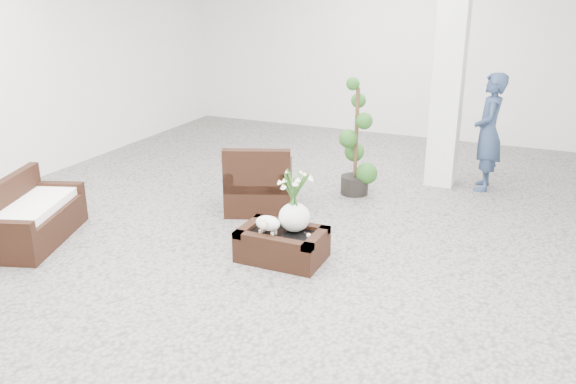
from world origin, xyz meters
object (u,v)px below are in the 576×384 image
at_px(armchair, 259,176).
at_px(topiary, 356,138).
at_px(coffee_table, 282,246).
at_px(loveseat, 33,211).

height_order(armchair, topiary, topiary).
bearing_deg(coffee_table, loveseat, -165.82).
xyz_separation_m(coffee_table, loveseat, (-2.82, -0.71, 0.21)).
distance_m(loveseat, topiary, 4.23).
relative_size(coffee_table, topiary, 0.56).
bearing_deg(armchair, topiary, -154.19).
bearing_deg(armchair, coffee_table, 103.45).
distance_m(coffee_table, topiary, 2.44).
bearing_deg(coffee_table, topiary, 88.64).
xyz_separation_m(armchair, topiary, (0.97, 1.08, 0.36)).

